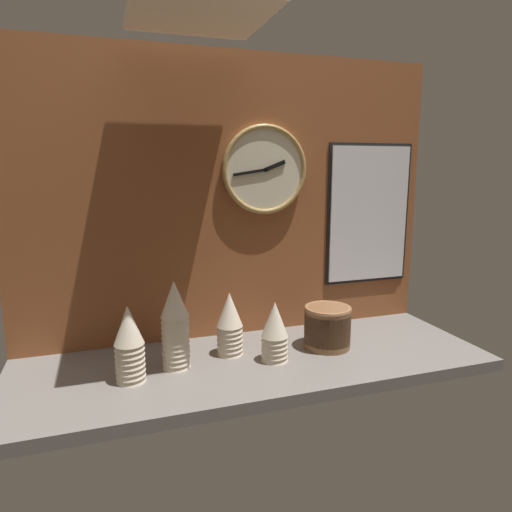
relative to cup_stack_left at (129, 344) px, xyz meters
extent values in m
cube|color=slate|center=(0.41, 0.04, -0.14)|extent=(1.60, 0.56, 0.04)
cube|color=brown|center=(0.41, 0.31, 0.41)|extent=(1.60, 0.03, 1.05)
cone|color=beige|center=(0.00, 0.00, -0.06)|extent=(0.09, 0.09, 0.12)
cone|color=beige|center=(0.00, 0.00, -0.04)|extent=(0.09, 0.09, 0.12)
cone|color=beige|center=(0.00, 0.00, -0.03)|extent=(0.09, 0.09, 0.12)
cone|color=beige|center=(0.00, 0.00, -0.01)|extent=(0.09, 0.09, 0.12)
cone|color=beige|center=(0.00, 0.00, 0.01)|extent=(0.09, 0.09, 0.12)
cone|color=beige|center=(0.00, 0.00, 0.03)|extent=(0.09, 0.09, 0.12)
cone|color=beige|center=(0.00, 0.00, 0.04)|extent=(0.09, 0.09, 0.12)
cone|color=beige|center=(0.00, 0.00, 0.06)|extent=(0.09, 0.09, 0.12)
cone|color=beige|center=(0.15, 0.06, -0.06)|extent=(0.09, 0.09, 0.12)
cone|color=beige|center=(0.15, 0.06, -0.04)|extent=(0.09, 0.09, 0.12)
cone|color=beige|center=(0.15, 0.06, -0.03)|extent=(0.09, 0.09, 0.12)
cone|color=beige|center=(0.15, 0.06, -0.01)|extent=(0.09, 0.09, 0.12)
cone|color=beige|center=(0.15, 0.06, 0.01)|extent=(0.09, 0.09, 0.12)
cone|color=beige|center=(0.15, 0.06, 0.03)|extent=(0.09, 0.09, 0.12)
cone|color=beige|center=(0.15, 0.06, 0.04)|extent=(0.09, 0.09, 0.12)
cone|color=beige|center=(0.15, 0.06, 0.06)|extent=(0.09, 0.09, 0.12)
cone|color=beige|center=(0.15, 0.06, 0.08)|extent=(0.09, 0.09, 0.12)
cone|color=beige|center=(0.15, 0.06, 0.09)|extent=(0.09, 0.09, 0.12)
cone|color=beige|center=(0.15, 0.06, 0.11)|extent=(0.09, 0.09, 0.12)
cone|color=beige|center=(0.34, 0.10, -0.06)|extent=(0.09, 0.09, 0.12)
cone|color=beige|center=(0.34, 0.10, -0.04)|extent=(0.09, 0.09, 0.12)
cone|color=beige|center=(0.34, 0.10, -0.03)|extent=(0.09, 0.09, 0.12)
cone|color=beige|center=(0.34, 0.10, -0.01)|extent=(0.09, 0.09, 0.12)
cone|color=beige|center=(0.34, 0.10, 0.01)|extent=(0.09, 0.09, 0.12)
cone|color=beige|center=(0.34, 0.10, 0.03)|extent=(0.09, 0.09, 0.12)
cone|color=beige|center=(0.34, 0.10, 0.04)|extent=(0.09, 0.09, 0.12)
cone|color=beige|center=(0.47, 0.00, -0.06)|extent=(0.09, 0.09, 0.12)
cone|color=beige|center=(0.47, 0.00, -0.04)|extent=(0.09, 0.09, 0.12)
cone|color=beige|center=(0.47, 0.00, -0.03)|extent=(0.09, 0.09, 0.12)
cone|color=beige|center=(0.47, 0.00, -0.01)|extent=(0.09, 0.09, 0.12)
cone|color=beige|center=(0.47, 0.00, 0.01)|extent=(0.09, 0.09, 0.12)
cone|color=beige|center=(0.47, 0.00, 0.03)|extent=(0.09, 0.09, 0.12)
cylinder|color=brown|center=(0.69, 0.05, -0.10)|extent=(0.17, 0.17, 0.05)
cylinder|color=brown|center=(0.69, 0.05, -0.08)|extent=(0.17, 0.17, 0.05)
cylinder|color=brown|center=(0.69, 0.05, -0.06)|extent=(0.17, 0.17, 0.05)
cylinder|color=brown|center=(0.69, 0.05, -0.03)|extent=(0.17, 0.17, 0.05)
cylinder|color=brown|center=(0.69, 0.05, -0.01)|extent=(0.17, 0.17, 0.05)
cylinder|color=brown|center=(0.69, 0.05, 0.01)|extent=(0.17, 0.17, 0.05)
torus|color=#946542|center=(0.69, 0.05, 0.02)|extent=(0.17, 0.17, 0.02)
cylinder|color=beige|center=(0.53, 0.28, 0.51)|extent=(0.32, 0.02, 0.32)
torus|color=#AD894C|center=(0.53, 0.27, 0.51)|extent=(0.33, 0.02, 0.33)
cube|color=black|center=(0.57, 0.27, 0.53)|extent=(0.08, 0.01, 0.04)
cube|color=black|center=(0.47, 0.27, 0.50)|extent=(0.13, 0.01, 0.03)
cylinder|color=black|center=(0.53, 0.27, 0.51)|extent=(0.02, 0.01, 0.02)
cube|color=black|center=(0.99, 0.29, 0.33)|extent=(0.38, 0.01, 0.57)
cube|color=white|center=(0.99, 0.28, 0.33)|extent=(0.35, 0.01, 0.55)
cube|color=white|center=(0.24, 0.04, 0.95)|extent=(0.40, 0.40, 0.02)
camera|label=1|loc=(-0.05, -1.35, 0.52)|focal=32.00mm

